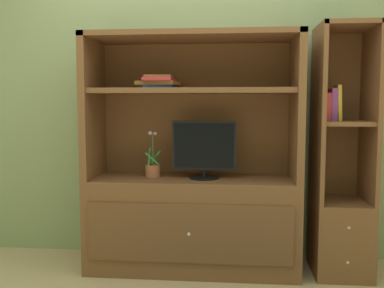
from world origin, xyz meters
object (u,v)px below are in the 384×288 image
magazine_stack (160,82)px  media_console (193,196)px  tv_monitor (204,149)px  potted_plant (153,169)px  upright_book_row (332,105)px  bookshelf_tall (341,191)px

magazine_stack → media_console: bearing=1.4°
tv_monitor → magazine_stack: magazine_stack is taller
media_console → potted_plant: media_console is taller
tv_monitor → upright_book_row: bearing=1.3°
bookshelf_tall → upright_book_row: size_ratio=7.08×
magazine_stack → bookshelf_tall: size_ratio=0.18×
media_console → upright_book_row: media_console is taller
media_console → upright_book_row: 1.17m
media_console → bookshelf_tall: (1.05, 0.00, 0.06)m
magazine_stack → upright_book_row: (1.20, -0.00, -0.16)m
magazine_stack → potted_plant: bearing=164.9°
potted_plant → magazine_stack: (0.06, -0.02, 0.63)m
magazine_stack → tv_monitor: bearing=-3.7°
media_console → potted_plant: size_ratio=5.03×
magazine_stack → bookshelf_tall: bearing=0.5°
bookshelf_tall → upright_book_row: bookshelf_tall is taller
upright_book_row → bookshelf_tall: bearing=7.8°
magazine_stack → upright_book_row: 1.22m
bookshelf_tall → potted_plant: bearing=179.8°
media_console → tv_monitor: media_console is taller
media_console → magazine_stack: size_ratio=5.54×
media_console → potted_plant: 0.35m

